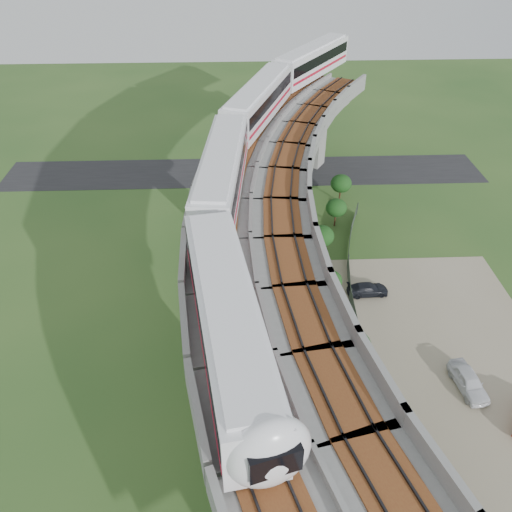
% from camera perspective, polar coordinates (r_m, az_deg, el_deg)
% --- Properties ---
extents(ground, '(160.00, 160.00, 0.00)m').
position_cam_1_polar(ground, '(39.96, -0.47, -10.31)').
color(ground, '#2C5321').
rests_on(ground, ground).
extents(dirt_lot, '(18.00, 26.00, 0.04)m').
position_cam_1_polar(dirt_lot, '(41.32, 19.82, -11.16)').
color(dirt_lot, gray).
rests_on(dirt_lot, ground).
extents(asphalt_road, '(60.00, 8.00, 0.03)m').
position_cam_1_polar(asphalt_road, '(64.31, -1.35, 9.59)').
color(asphalt_road, '#232326').
rests_on(asphalt_road, ground).
extents(viaduct, '(19.58, 73.98, 11.40)m').
position_cam_1_polar(viaduct, '(34.23, 5.89, 0.35)').
color(viaduct, '#99968E').
rests_on(viaduct, ground).
extents(metro_train, '(17.74, 60.01, 3.64)m').
position_cam_1_polar(metro_train, '(42.96, 1.09, 13.44)').
color(metro_train, white).
rests_on(metro_train, ground).
extents(fence, '(3.87, 38.73, 1.50)m').
position_cam_1_polar(fence, '(40.79, 13.52, -8.92)').
color(fence, '#2D382D').
rests_on(fence, ground).
extents(tree_0, '(2.36, 2.36, 3.37)m').
position_cam_1_polar(tree_0, '(57.41, 9.70, 8.17)').
color(tree_0, '#382314').
rests_on(tree_0, ground).
extents(tree_1, '(2.22, 2.22, 3.17)m').
position_cam_1_polar(tree_1, '(52.97, 9.16, 5.47)').
color(tree_1, '#382314').
rests_on(tree_1, ground).
extents(tree_2, '(2.36, 2.36, 3.44)m').
position_cam_1_polar(tree_2, '(47.90, 7.53, 2.27)').
color(tree_2, '#382314').
rests_on(tree_2, ground).
extents(tree_3, '(2.04, 2.04, 3.18)m').
position_cam_1_polar(tree_3, '(42.79, 8.49, -2.81)').
color(tree_3, '#382314').
rests_on(tree_3, ground).
extents(tree_4, '(2.91, 2.91, 3.60)m').
position_cam_1_polar(tree_4, '(37.39, 10.85, -10.09)').
color(tree_4, '#382314').
rests_on(tree_4, ground).
extents(tree_5, '(2.87, 2.87, 3.65)m').
position_cam_1_polar(tree_5, '(35.33, 11.79, -13.68)').
color(tree_5, '#382314').
rests_on(tree_5, ground).
extents(tree_6, '(1.95, 1.95, 2.90)m').
position_cam_1_polar(tree_6, '(32.35, 15.15, -22.37)').
color(tree_6, '#382314').
rests_on(tree_6, ground).
extents(car_white, '(2.12, 4.16, 1.36)m').
position_cam_1_polar(car_white, '(39.80, 23.13, -13.02)').
color(car_white, silver).
rests_on(car_white, dirt_lot).
extents(car_dark, '(3.72, 1.70, 1.06)m').
position_cam_1_polar(car_dark, '(45.24, 12.65, -3.72)').
color(car_dark, black).
rests_on(car_dark, dirt_lot).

